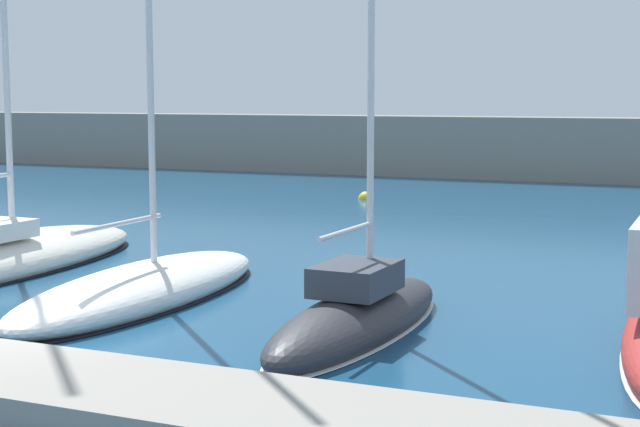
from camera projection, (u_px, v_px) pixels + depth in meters
ground_plane at (10, 350)px, 15.74m from camera, size 120.00×120.00×0.00m
breakwater_seawall at (506, 148)px, 47.55m from camera, size 108.00×2.52×3.01m
sailboat_white_third at (143, 286)px, 19.46m from camera, size 2.42×8.14×14.10m
sailboat_charcoal_fourth at (358, 315)px, 16.76m from camera, size 1.77×6.56×11.31m
mooring_buoy_yellow at (366, 199)px, 38.30m from camera, size 0.61×0.61×0.61m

